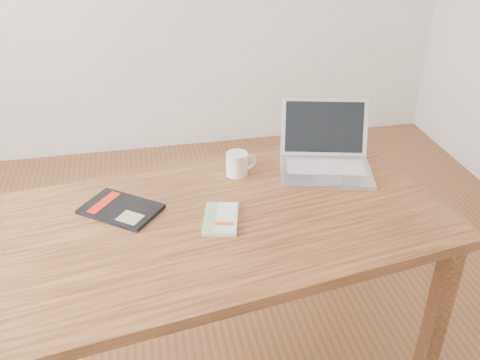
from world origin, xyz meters
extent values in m
plane|color=brown|center=(0.00, 0.00, 0.00)|extent=(4.00, 4.00, 0.00)
cube|color=#553219|center=(0.11, -0.07, 0.73)|extent=(1.58, 1.06, 0.04)
cube|color=#553219|center=(0.83, -0.32, 0.35)|extent=(0.07, 0.07, 0.71)
cube|color=#553219|center=(-0.61, 0.17, 0.35)|extent=(0.07, 0.07, 0.71)
cube|color=#553219|center=(0.72, 0.38, 0.35)|extent=(0.07, 0.07, 0.71)
cube|color=silver|center=(0.07, -0.10, 0.76)|extent=(0.15, 0.21, 0.01)
cube|color=white|center=(0.07, -0.10, 0.76)|extent=(0.15, 0.20, 0.02)
cube|color=gray|center=(0.04, -0.09, 0.77)|extent=(0.08, 0.18, 0.00)
cube|color=#CE440E|center=(0.08, -0.14, 0.77)|extent=(0.06, 0.03, 0.00)
cube|color=black|center=(-0.26, 0.03, 0.76)|extent=(0.31, 0.29, 0.01)
cube|color=#A71B0B|center=(-0.31, 0.07, 0.76)|extent=(0.12, 0.14, 0.00)
cube|color=gray|center=(-0.23, -0.04, 0.76)|extent=(0.10, 0.10, 0.00)
cube|color=silver|center=(0.53, 0.13, 0.76)|extent=(0.40, 0.32, 0.02)
cube|color=silver|center=(0.54, 0.16, 0.77)|extent=(0.32, 0.20, 0.00)
cube|color=#BCBCC1|center=(0.51, 0.06, 0.77)|extent=(0.11, 0.08, 0.00)
cube|color=silver|center=(0.57, 0.29, 0.87)|extent=(0.36, 0.17, 0.22)
cube|color=black|center=(0.57, 0.29, 0.88)|extent=(0.32, 0.15, 0.19)
cylinder|color=white|center=(0.19, 0.20, 0.80)|extent=(0.08, 0.08, 0.09)
cylinder|color=black|center=(0.19, 0.20, 0.84)|extent=(0.07, 0.07, 0.01)
torus|color=white|center=(0.24, 0.21, 0.80)|extent=(0.06, 0.02, 0.06)
camera|label=1|loc=(-0.16, -1.57, 1.79)|focal=40.00mm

